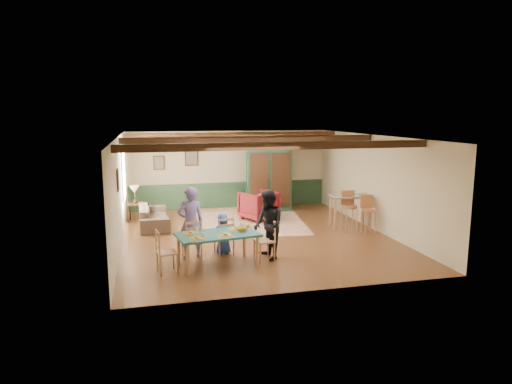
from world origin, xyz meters
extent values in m
plane|color=#582F18|center=(0.00, 0.00, 0.00)|extent=(8.00, 8.00, 0.00)
cube|color=beige|center=(0.00, 4.00, 1.35)|extent=(7.00, 0.02, 2.70)
cube|color=beige|center=(-3.50, 0.00, 1.35)|extent=(0.02, 8.00, 2.70)
cube|color=beige|center=(3.50, 0.00, 1.35)|extent=(0.02, 8.00, 2.70)
cube|color=beige|center=(0.00, 0.00, 2.70)|extent=(7.00, 8.00, 0.02)
cube|color=#213E26|center=(0.00, 3.98, 0.45)|extent=(6.95, 0.03, 0.90)
cube|color=black|center=(0.00, -2.30, 2.61)|extent=(6.95, 0.16, 0.16)
cube|color=black|center=(0.00, 0.40, 2.61)|extent=(6.95, 0.16, 0.16)
cube|color=black|center=(0.00, 3.00, 2.61)|extent=(6.95, 0.16, 0.16)
imported|color=slate|center=(-1.88, -1.47, 0.84)|extent=(0.67, 0.50, 1.67)
imported|color=black|center=(-0.17, -1.97, 0.80)|extent=(0.73, 0.87, 1.60)
imported|color=#2846A1|center=(-1.11, -1.34, 0.49)|extent=(0.52, 0.38, 0.97)
cube|color=beige|center=(0.14, 1.94, 0.01)|extent=(3.99, 4.55, 0.01)
cube|color=#153424|center=(1.22, 3.15, 1.16)|extent=(1.70, 0.81, 2.32)
imported|color=#460E14|center=(0.56, 1.92, 0.45)|extent=(1.32, 1.33, 0.91)
imported|color=#43352A|center=(-2.66, 1.79, 0.31)|extent=(0.87, 2.12, 0.61)
camera|label=1|loc=(-2.80, -11.68, 3.30)|focal=32.00mm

